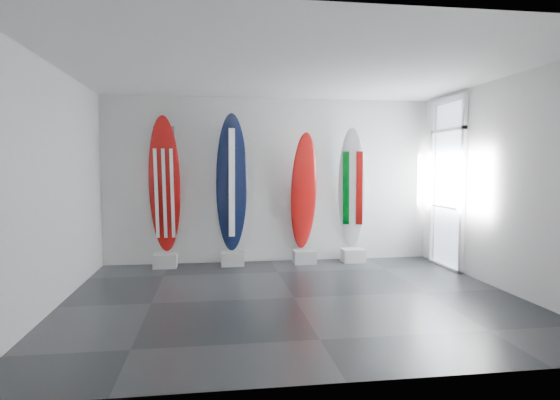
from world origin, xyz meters
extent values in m
plane|color=black|center=(0.00, 0.00, 0.00)|extent=(6.00, 6.00, 0.00)
plane|color=white|center=(0.00, 0.00, 3.00)|extent=(6.00, 6.00, 0.00)
plane|color=white|center=(0.00, 2.50, 1.50)|extent=(6.00, 0.00, 6.00)
plane|color=white|center=(0.00, -2.50, 1.50)|extent=(6.00, 0.00, 6.00)
plane|color=white|center=(-3.00, 0.00, 1.50)|extent=(0.00, 5.00, 5.00)
plane|color=white|center=(3.00, 0.00, 1.50)|extent=(0.00, 5.00, 5.00)
cube|color=silver|center=(-1.89, 2.18, 0.12)|extent=(0.40, 0.30, 0.24)
ellipsoid|color=#9E0E0C|center=(-1.89, 2.28, 1.43)|extent=(0.56, 0.41, 2.39)
cube|color=silver|center=(-0.72, 2.18, 0.12)|extent=(0.40, 0.30, 0.24)
ellipsoid|color=black|center=(-0.72, 2.28, 1.46)|extent=(0.57, 0.23, 2.45)
cube|color=silver|center=(0.58, 2.18, 0.12)|extent=(0.40, 0.30, 0.24)
ellipsoid|color=#9E0E0C|center=(0.58, 2.28, 1.30)|extent=(0.52, 0.43, 2.13)
cube|color=silver|center=(1.48, 2.18, 0.12)|extent=(0.40, 0.30, 0.24)
ellipsoid|color=white|center=(1.48, 2.28, 1.35)|extent=(0.61, 0.56, 2.22)
cube|color=silver|center=(-2.45, 2.48, 0.35)|extent=(0.09, 0.02, 0.13)
camera|label=1|loc=(-1.06, -6.06, 1.74)|focal=30.07mm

